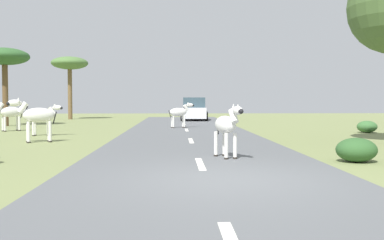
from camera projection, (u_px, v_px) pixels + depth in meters
The scene contains 13 objects.
ground_plane at pixel (228, 181), 8.39m from camera, with size 90.00×90.00×0.00m, color olive.
road at pixel (206, 180), 8.37m from camera, with size 6.00×64.00×0.05m, color #56595B.
lane_markings at pixel (211, 189), 7.37m from camera, with size 0.16×56.00×0.01m.
zebra_0 at pixel (227, 126), 11.43m from camera, with size 0.73×1.46×1.42m.
zebra_1 at pixel (180, 112), 24.22m from camera, with size 1.44×0.75×1.42m.
zebra_2 at pixel (43, 117), 19.28m from camera, with size 1.50×0.40×1.41m.
zebra_3 at pixel (9, 112), 22.14m from camera, with size 1.41×1.29×1.60m.
zebra_4 at pixel (36, 116), 16.21m from camera, with size 1.66×0.97×1.66m.
car_0 at pixel (194, 110), 33.69m from camera, with size 2.20×4.43×1.74m.
tree_0 at pixel (70, 65), 36.33m from camera, with size 3.01×3.01×5.20m.
tree_3 at pixel (5, 58), 26.56m from camera, with size 2.94×2.94×4.75m.
bush_0 at pixel (356, 150), 11.04m from camera, with size 1.02×0.92×0.61m, color #2D5628.
bush_2 at pixel (367, 127), 21.20m from camera, with size 0.96×0.87×0.58m, color #386633.
Camera 1 is at (-1.01, -8.30, 1.55)m, focal length 40.98 mm.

